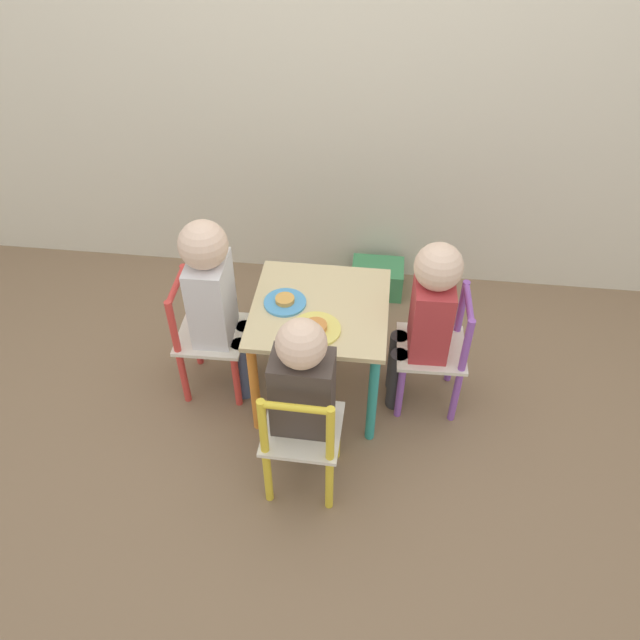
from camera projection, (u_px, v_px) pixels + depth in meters
name	position (u px, v px, depth m)	size (l,w,h in m)	color
ground_plane	(320.00, 389.00, 2.59)	(6.00, 6.00, 0.00)	#7F664C
kids_table	(320.00, 322.00, 2.34)	(0.50, 0.50, 0.46)	beige
chair_yellow	(302.00, 438.00, 2.09)	(0.27, 0.27, 0.53)	silver
chair_red	(207.00, 337.00, 2.45)	(0.27, 0.27, 0.53)	silver
chair_purple	(436.00, 352.00, 2.39)	(0.27, 0.27, 0.53)	silver
child_front	(303.00, 388.00, 2.01)	(0.20, 0.22, 0.74)	#38383D
child_left	(215.00, 294.00, 2.30)	(0.22, 0.20, 0.79)	#4C608E
child_right	(427.00, 312.00, 2.26)	(0.22, 0.20, 0.75)	#38383D
plate_front	(316.00, 328.00, 2.19)	(0.18, 0.18, 0.03)	#EADB66
plate_left	(285.00, 302.00, 2.29)	(0.16, 0.16, 0.03)	#4C9EE0
storage_bin	(377.00, 278.00, 3.03)	(0.25, 0.18, 0.15)	#3D8E56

